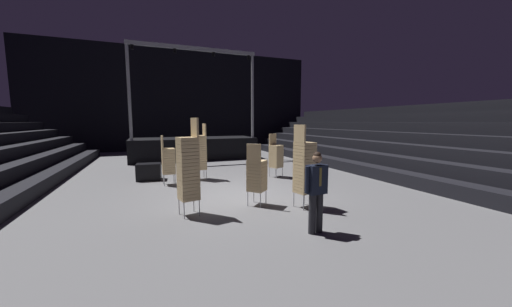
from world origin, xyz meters
TOP-DOWN VIEW (x-y plane):
  - ground_plane at (0.00, 0.00)m, footprint 22.00×30.00m
  - arena_end_wall at (0.00, 15.00)m, footprint 22.00×0.30m
  - bleacher_bank_right at (8.38, 1.00)m, footprint 5.25×24.00m
  - stage_riser at (0.00, 8.99)m, footprint 7.39×2.82m
  - man_with_tie at (0.58, -3.44)m, footprint 0.57×0.26m
  - chair_stack_front_left at (-0.71, 2.74)m, footprint 0.47×0.47m
  - chair_stack_front_right at (0.14, -1.24)m, footprint 0.62×0.62m
  - chair_stack_mid_left at (-1.71, -1.39)m, footprint 0.52×0.52m
  - chair_stack_mid_right at (-1.96, 2.23)m, footprint 0.46×0.46m
  - chair_stack_mid_centre at (1.24, -1.88)m, footprint 0.52×0.52m
  - chair_stack_rear_left at (2.30, 2.07)m, footprint 0.58×0.58m
  - equipment_road_case at (-2.64, 3.34)m, footprint 0.96×0.69m

SIDE VIEW (x-z plane):
  - ground_plane at x=0.00m, z-range -0.10..0.00m
  - equipment_road_case at x=-2.64m, z-range 0.00..0.66m
  - stage_riser at x=0.00m, z-range -2.48..3.96m
  - chair_stack_front_right at x=0.14m, z-range 0.00..1.71m
  - chair_stack_mid_right at x=-1.96m, z-range 0.00..1.80m
  - chair_stack_rear_left at x=2.30m, z-range 0.00..1.80m
  - man_with_tie at x=0.58m, z-range 0.11..1.80m
  - chair_stack_front_left at x=-0.71m, z-range 0.00..2.22m
  - chair_stack_mid_centre at x=1.24m, z-range 0.00..2.22m
  - chair_stack_mid_left at x=-1.71m, z-range 0.00..2.39m
  - bleacher_bank_right at x=8.38m, z-range 0.00..3.15m
  - arena_end_wall at x=0.00m, z-range 0.00..8.00m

